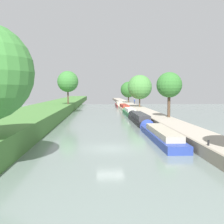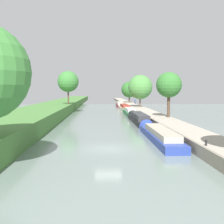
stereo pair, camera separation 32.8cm
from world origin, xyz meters
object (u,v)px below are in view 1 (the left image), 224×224
narrowboat_blue (159,134)px  mooring_bollard_far (123,102)px  mooring_bollard_near (208,143)px  narrowboat_green (129,112)px  narrowboat_maroon (119,105)px  narrowboat_cream (124,107)px  person_walking (134,101)px  narrowboat_black (138,118)px

narrowboat_blue → mooring_bollard_far: bearing=88.2°
mooring_bollard_near → mooring_bollard_far: (0.00, 74.43, 0.00)m
narrowboat_green → narrowboat_maroon: size_ratio=1.11×
narrowboat_cream → narrowboat_maroon: 15.69m
narrowboat_maroon → mooring_bollard_far: (1.79, 5.01, 0.58)m
narrowboat_green → narrowboat_maroon: (0.07, 30.32, 0.02)m
narrowboat_green → person_walking: 27.49m
narrowboat_green → narrowboat_maroon: 30.32m
narrowboat_cream → person_walking: (4.58, 12.42, 1.21)m
narrowboat_green → mooring_bollard_far: 35.38m
narrowboat_blue → narrowboat_green: size_ratio=1.21×
narrowboat_cream → mooring_bollard_near: 53.77m
narrowboat_blue → mooring_bollard_far: size_ratio=33.84×
narrowboat_black → narrowboat_maroon: (0.09, 44.31, -0.01)m
narrowboat_maroon → mooring_bollard_near: narrowboat_maroon is taller
narrowboat_black → narrowboat_cream: narrowboat_black is taller
mooring_bollard_far → narrowboat_cream: bearing=-94.7°
narrowboat_green → person_walking: (4.72, 27.05, 1.24)m
narrowboat_blue → narrowboat_cream: narrowboat_cream is taller
narrowboat_cream → mooring_bollard_near: bearing=-88.2°
narrowboat_black → narrowboat_cream: (0.16, 28.62, 0.00)m
narrowboat_blue → mooring_bollard_far: (2.02, 65.90, 0.65)m
narrowboat_cream → mooring_bollard_near: narrowboat_cream is taller
narrowboat_black → person_walking: (4.74, 41.04, 1.22)m
narrowboat_blue → narrowboat_cream: 45.21m
narrowboat_cream → mooring_bollard_near: size_ratio=38.24×
narrowboat_cream → narrowboat_maroon: narrowboat_maroon is taller
mooring_bollard_near → person_walking: bearing=87.5°
mooring_bollard_near → narrowboat_blue: bearing=103.3°
narrowboat_blue → narrowboat_black: bearing=89.5°
mooring_bollard_far → narrowboat_black: bearing=-92.2°
person_walking → mooring_bollard_near: 66.22m
mooring_bollard_near → narrowboat_green: bearing=92.7°
mooring_bollard_near → mooring_bollard_far: same height
narrowboat_cream → person_walking: person_walking is taller
narrowboat_green → narrowboat_cream: narrowboat_cream is taller
mooring_bollard_far → narrowboat_green: bearing=-93.0°
narrowboat_maroon → narrowboat_black: bearing=-90.1°
narrowboat_green → person_walking: size_ratio=7.61×
narrowboat_maroon → mooring_bollard_near: 69.45m
narrowboat_green → mooring_bollard_near: (1.86, -39.11, 0.60)m
narrowboat_black → mooring_bollard_near: size_ratio=35.18×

